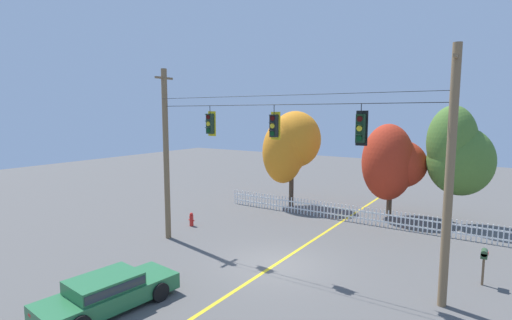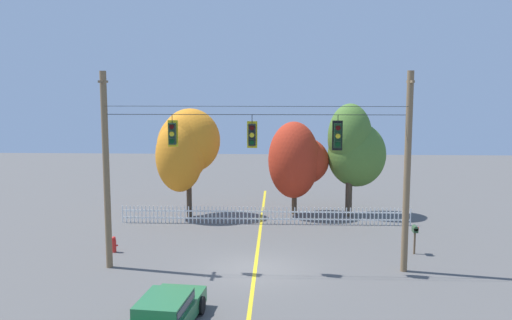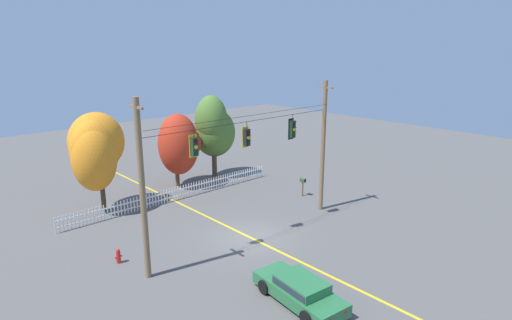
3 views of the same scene
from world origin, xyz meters
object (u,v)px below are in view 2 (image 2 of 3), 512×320
(traffic_signal_northbound_secondary, at_px, (338,136))
(parked_car, at_px, (165,312))
(traffic_signal_southbound_primary, at_px, (172,134))
(autumn_maple_near_fence, at_px, (185,148))
(roadside_mailbox, at_px, (415,231))
(autumn_maple_mid, at_px, (297,160))
(fire_hydrant, at_px, (114,244))
(autumn_oak_far_east, at_px, (353,148))
(traffic_signal_eastbound_side, at_px, (252,135))

(traffic_signal_northbound_secondary, xyz_separation_m, parked_car, (-6.12, -6.25, -5.22))
(parked_car, bearing_deg, traffic_signal_southbound_primary, 97.57)
(traffic_signal_southbound_primary, relative_size, autumn_maple_near_fence, 0.21)
(traffic_signal_southbound_primary, relative_size, roadside_mailbox, 1.01)
(autumn_maple_near_fence, xyz_separation_m, autumn_maple_mid, (6.68, 0.75, -0.83))
(fire_hydrant, distance_m, roadside_mailbox, 14.26)
(autumn_maple_near_fence, xyz_separation_m, parked_car, (1.92, -15.78, -3.58))
(traffic_signal_southbound_primary, bearing_deg, autumn_maple_near_fence, 96.51)
(autumn_maple_near_fence, bearing_deg, autumn_oak_far_east, 5.70)
(traffic_signal_southbound_primary, bearing_deg, autumn_oak_far_east, 49.60)
(traffic_signal_northbound_secondary, height_order, autumn_maple_mid, traffic_signal_northbound_secondary)
(autumn_maple_mid, bearing_deg, autumn_oak_far_east, 4.23)
(traffic_signal_northbound_secondary, height_order, roadside_mailbox, traffic_signal_northbound_secondary)
(autumn_oak_far_east, distance_m, parked_car, 18.98)
(parked_car, bearing_deg, traffic_signal_northbound_secondary, 45.59)
(autumn_maple_mid, xyz_separation_m, roadside_mailbox, (5.32, -7.78, -2.25))
(autumn_maple_mid, relative_size, parked_car, 1.24)
(parked_car, relative_size, fire_hydrant, 5.97)
(fire_hydrant, bearing_deg, traffic_signal_eastbound_side, -18.17)
(fire_hydrant, bearing_deg, traffic_signal_northbound_secondary, -12.07)
(traffic_signal_northbound_secondary, xyz_separation_m, autumn_maple_mid, (-1.35, 10.29, -2.46))
(traffic_signal_eastbound_side, xyz_separation_m, autumn_maple_mid, (2.23, 10.29, -2.48))
(traffic_signal_northbound_secondary, height_order, autumn_oak_far_east, autumn_oak_far_east)
(autumn_maple_mid, relative_size, fire_hydrant, 7.42)
(autumn_maple_mid, height_order, fire_hydrant, autumn_maple_mid)
(traffic_signal_eastbound_side, relative_size, autumn_maple_near_fence, 0.22)
(traffic_signal_northbound_secondary, relative_size, parked_car, 0.33)
(traffic_signal_northbound_secondary, bearing_deg, traffic_signal_eastbound_side, -179.98)
(parked_car, xyz_separation_m, roadside_mailbox, (10.08, 8.75, 0.51))
(traffic_signal_northbound_secondary, xyz_separation_m, fire_hydrant, (-10.28, 2.20, -5.44))
(traffic_signal_northbound_secondary, bearing_deg, autumn_maple_near_fence, 130.12)
(traffic_signal_eastbound_side, relative_size, parked_car, 0.31)
(traffic_signal_eastbound_side, distance_m, traffic_signal_northbound_secondary, 3.58)
(traffic_signal_southbound_primary, bearing_deg, autumn_maple_mid, 61.48)
(traffic_signal_southbound_primary, xyz_separation_m, traffic_signal_eastbound_side, (3.37, 0.00, -0.03))
(traffic_signal_eastbound_side, height_order, parked_car, traffic_signal_eastbound_side)
(autumn_oak_far_east, xyz_separation_m, fire_hydrant, (-12.30, -8.34, -3.70))
(traffic_signal_southbound_primary, xyz_separation_m, parked_car, (0.83, -6.24, -5.28))
(traffic_signal_southbound_primary, bearing_deg, parked_car, -82.43)
(parked_car, distance_m, fire_hydrant, 9.41)
(traffic_signal_eastbound_side, xyz_separation_m, parked_car, (-2.54, -6.24, -5.24))
(traffic_signal_southbound_primary, distance_m, autumn_maple_near_fence, 9.75)
(fire_hydrant, bearing_deg, autumn_oak_far_east, 34.15)
(autumn_oak_far_east, bearing_deg, parked_car, -115.87)
(autumn_oak_far_east, bearing_deg, autumn_maple_mid, -175.77)
(traffic_signal_northbound_secondary, height_order, autumn_maple_near_fence, traffic_signal_northbound_secondary)
(traffic_signal_northbound_secondary, relative_size, autumn_maple_near_fence, 0.23)
(autumn_oak_far_east, height_order, roadside_mailbox, autumn_oak_far_east)
(fire_hydrant, bearing_deg, traffic_signal_southbound_primary, -33.43)
(autumn_maple_mid, height_order, roadside_mailbox, autumn_maple_mid)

